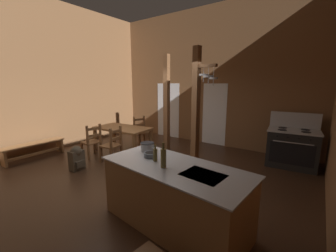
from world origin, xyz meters
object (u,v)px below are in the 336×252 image
ladderback_chair_by_post (112,145)px  mixing_bowl_on_counter (150,155)px  stockpot_on_counter (147,147)px  dining_table (123,130)px  ladderback_chair_near_window (141,131)px  kitchen_island (174,196)px  bottle_tall_on_counter (163,158)px  stove_range (292,147)px  bottle_short_on_counter (155,155)px  ladderback_chair_at_table_end (92,142)px  bench_along_left_wall (34,148)px  backpack (77,157)px

ladderback_chair_by_post → mixing_bowl_on_counter: bearing=-25.9°
stockpot_on_counter → dining_table: bearing=145.8°
dining_table → ladderback_chair_near_window: ladderback_chair_near_window is taller
kitchen_island → bottle_tall_on_counter: bearing=-121.8°
stove_range → bottle_tall_on_counter: bearing=-107.8°
kitchen_island → mixing_bowl_on_counter: (-0.50, 0.07, 0.50)m
mixing_bowl_on_counter → ladderback_chair_near_window: bearing=135.1°
dining_table → ladderback_chair_near_window: size_ratio=1.86×
dining_table → bottle_short_on_counter: size_ratio=6.98×
ladderback_chair_at_table_end → bench_along_left_wall: bearing=-140.6°
backpack → kitchen_island: bearing=-5.7°
ladderback_chair_at_table_end → ladderback_chair_near_window: bearing=82.6°
dining_table → backpack: bearing=-82.8°
bench_along_left_wall → mixing_bowl_on_counter: size_ratio=7.63×
ladderback_chair_at_table_end → bench_along_left_wall: size_ratio=0.61×
stove_range → stockpot_on_counter: size_ratio=4.29×
bottle_tall_on_counter → dining_table: bearing=146.2°
ladderback_chair_near_window → bench_along_left_wall: size_ratio=0.61×
kitchen_island → stockpot_on_counter: bearing=159.8°
ladderback_chair_near_window → backpack: (0.24, -2.52, -0.14)m
dining_table → ladderback_chair_near_window: bearing=92.0°
stove_range → bottle_tall_on_counter: (-1.20, -3.74, 0.58)m
dining_table → mixing_bowl_on_counter: bearing=-34.7°
kitchen_island → ladderback_chair_at_table_end: bearing=163.0°
kitchen_island → ladderback_chair_near_window: (-3.27, 2.83, -0.01)m
ladderback_chair_near_window → ladderback_chair_by_post: bearing=-73.2°
ladderback_chair_near_window → bottle_tall_on_counter: (3.18, -2.97, 0.61)m
mixing_bowl_on_counter → bottle_tall_on_counter: 0.48m
ladderback_chair_at_table_end → stockpot_on_counter: stockpot_on_counter is taller
dining_table → bottle_tall_on_counter: size_ratio=5.03×
dining_table → mixing_bowl_on_counter: size_ratio=8.61×
dining_table → backpack: dining_table is taller
ladderback_chair_by_post → mixing_bowl_on_counter: 2.57m
kitchen_island → bench_along_left_wall: bearing=179.3°
backpack → stove_range: bearing=38.6°
kitchen_island → backpack: size_ratio=3.76×
bottle_tall_on_counter → backpack: bearing=171.5°
stove_range → bench_along_left_wall: 6.83m
ladderback_chair_by_post → bench_along_left_wall: (-1.95, -1.11, -0.14)m
stove_range → ladderback_chair_at_table_end: 5.27m
stove_range → ladderback_chair_by_post: 4.58m
ladderback_chair_near_window → ladderback_chair_at_table_end: size_ratio=1.00×
kitchen_island → ladderback_chair_at_table_end: 3.66m
kitchen_island → dining_table: bearing=148.6°
bench_along_left_wall → backpack: 1.71m
ladderback_chair_by_post → mixing_bowl_on_counter: size_ratio=4.64×
ladderback_chair_by_post → bench_along_left_wall: size_ratio=0.61×
ladderback_chair_at_table_end → bottle_short_on_counter: bottle_short_on_counter is taller
backpack → bottle_short_on_counter: (2.70, -0.32, 0.71)m
bench_along_left_wall → bottle_short_on_counter: 4.45m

